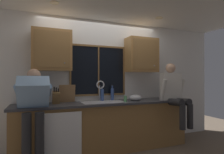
# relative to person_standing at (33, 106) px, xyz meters

# --- Properties ---
(back_wall) EXTENTS (5.66, 0.12, 2.55)m
(back_wall) POSITION_rel_person_standing_xyz_m (1.28, 0.65, 0.33)
(back_wall) COLOR silver
(back_wall) RESTS_ON floor
(ceiling_downlight_left) EXTENTS (0.14, 0.14, 0.01)m
(ceiling_downlight_left) POSITION_rel_person_standing_xyz_m (0.30, -0.01, 1.60)
(ceiling_downlight_left) COLOR #FFEAB2
(ceiling_downlight_right) EXTENTS (0.14, 0.14, 0.01)m
(ceiling_downlight_right) POSITION_rel_person_standing_xyz_m (2.25, -0.01, 1.60)
(ceiling_downlight_right) COLOR #FFEAB2
(window_glass) EXTENTS (1.10, 0.02, 0.95)m
(window_glass) POSITION_rel_person_standing_xyz_m (1.20, 0.59, 0.58)
(window_glass) COLOR black
(window_frame_top) EXTENTS (1.17, 0.02, 0.04)m
(window_frame_top) POSITION_rel_person_standing_xyz_m (1.20, 0.58, 1.07)
(window_frame_top) COLOR brown
(window_frame_bottom) EXTENTS (1.17, 0.02, 0.04)m
(window_frame_bottom) POSITION_rel_person_standing_xyz_m (1.20, 0.58, 0.09)
(window_frame_bottom) COLOR brown
(window_frame_left) EXTENTS (0.03, 0.02, 0.95)m
(window_frame_left) POSITION_rel_person_standing_xyz_m (0.64, 0.58, 0.58)
(window_frame_left) COLOR brown
(window_frame_right) EXTENTS (0.04, 0.02, 0.95)m
(window_frame_right) POSITION_rel_person_standing_xyz_m (1.77, 0.58, 0.58)
(window_frame_right) COLOR brown
(window_mullion_center) EXTENTS (0.02, 0.02, 0.95)m
(window_mullion_center) POSITION_rel_person_standing_xyz_m (1.20, 0.57, 0.58)
(window_mullion_center) COLOR brown
(lower_cabinet_run) EXTENTS (3.26, 0.58, 0.88)m
(lower_cabinet_run) POSITION_rel_person_standing_xyz_m (1.28, 0.30, -0.51)
(lower_cabinet_run) COLOR olive
(lower_cabinet_run) RESTS_ON floor
(countertop) EXTENTS (3.32, 0.62, 0.04)m
(countertop) POSITION_rel_person_standing_xyz_m (1.28, 0.28, -0.05)
(countertop) COLOR #38383D
(countertop) RESTS_ON lower_cabinet_run
(dishwasher_front) EXTENTS (0.60, 0.02, 0.74)m
(dishwasher_front) POSITION_rel_person_standing_xyz_m (0.42, -0.01, -0.49)
(dishwasher_front) COLOR white
(upper_cabinet_left) EXTENTS (0.67, 0.36, 0.72)m
(upper_cabinet_left) POSITION_rel_person_standing_xyz_m (0.29, 0.43, 0.91)
(upper_cabinet_left) COLOR #9E703D
(upper_cabinet_right) EXTENTS (0.67, 0.36, 0.72)m
(upper_cabinet_right) POSITION_rel_person_standing_xyz_m (2.12, 0.43, 0.91)
(upper_cabinet_right) COLOR #9E703D
(sink) EXTENTS (0.80, 0.46, 0.21)m
(sink) POSITION_rel_person_standing_xyz_m (1.20, 0.29, -0.13)
(sink) COLOR #B7B7BC
(sink) RESTS_ON lower_cabinet_run
(faucet) EXTENTS (0.18, 0.09, 0.40)m
(faucet) POSITION_rel_person_standing_xyz_m (1.21, 0.47, 0.23)
(faucet) COLOR silver
(faucet) RESTS_ON countertop
(person_standing) EXTENTS (0.53, 0.71, 1.52)m
(person_standing) POSITION_rel_person_standing_xyz_m (0.00, 0.00, 0.00)
(person_standing) COLOR #262628
(person_standing) RESTS_ON floor
(person_sitting_on_counter) EXTENTS (0.54, 0.62, 1.26)m
(person_sitting_on_counter) POSITION_rel_person_standing_xyz_m (2.63, 0.02, 0.16)
(person_sitting_on_counter) COLOR #262628
(person_sitting_on_counter) RESTS_ON countertop
(knife_block) EXTENTS (0.12, 0.18, 0.32)m
(knife_block) POSITION_rel_person_standing_xyz_m (0.35, 0.34, 0.08)
(knife_block) COLOR brown
(knife_block) RESTS_ON countertop
(cutting_board) EXTENTS (0.30, 0.09, 0.33)m
(cutting_board) POSITION_rel_person_standing_xyz_m (0.57, 0.51, 0.13)
(cutting_board) COLOR #997047
(cutting_board) RESTS_ON countertop
(mixing_bowl) EXTENTS (0.25, 0.25, 0.13)m
(mixing_bowl) POSITION_rel_person_standing_xyz_m (1.87, 0.25, 0.03)
(mixing_bowl) COLOR #B7B7BC
(mixing_bowl) RESTS_ON countertop
(soap_dispenser) EXTENTS (0.06, 0.07, 0.16)m
(soap_dispenser) POSITION_rel_person_standing_xyz_m (1.60, 0.14, 0.04)
(soap_dispenser) COLOR #59A566
(soap_dispenser) RESTS_ON countertop
(bottle_green_glass) EXTENTS (0.07, 0.07, 0.30)m
(bottle_green_glass) POSITION_rel_person_standing_xyz_m (1.25, 0.48, 0.10)
(bottle_green_glass) COLOR #334C8C
(bottle_green_glass) RESTS_ON countertop
(bottle_tall_clear) EXTENTS (0.07, 0.07, 0.31)m
(bottle_tall_clear) POSITION_rel_person_standing_xyz_m (1.47, 0.50, 0.10)
(bottle_tall_clear) COLOR #334C8C
(bottle_tall_clear) RESTS_ON countertop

